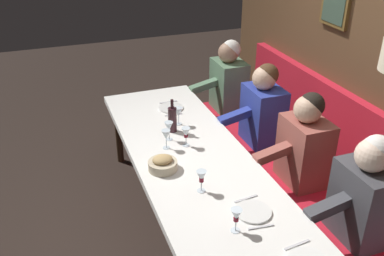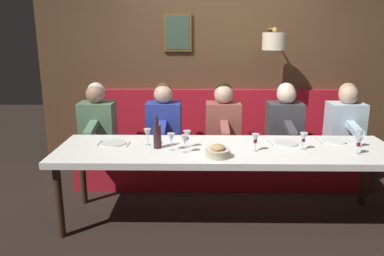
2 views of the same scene
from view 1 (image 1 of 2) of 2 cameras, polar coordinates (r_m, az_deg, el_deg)
The scene contains 18 objects.
ground_plane at distance 3.72m, azimuth 1.01°, elevation -14.98°, with size 12.00×12.00×0.00m, color black.
dining_table at distance 3.29m, azimuth 1.11°, elevation -6.25°, with size 0.90×3.19×0.74m.
banquette_bench at distance 3.91m, azimuth 13.46°, elevation -9.11°, with size 0.52×3.39×0.45m, color red.
back_wall_panel at distance 3.72m, azimuth 22.97°, elevation 7.32°, with size 0.59×4.59×2.90m.
diner_near at distance 3.11m, azimuth 21.91°, elevation -7.96°, with size 0.60×0.40×0.79m.
diner_middle at distance 3.57m, azimuth 14.65°, elevation -1.82°, with size 0.60×0.40×0.79m.
diner_far at distance 4.08m, azimuth 9.36°, elevation 2.70°, with size 0.60×0.40×0.79m.
diner_farthest at distance 4.72m, azimuth 4.83°, elevation 6.54°, with size 0.60×0.40×0.79m.
place_setting_1 at distance 4.19m, azimuth -2.82°, elevation 2.68°, with size 0.24×0.31×0.01m.
place_setting_2 at distance 2.87m, azimuth 8.09°, elevation -10.91°, with size 0.24×0.32×0.01m.
wine_glass_1 at distance 3.84m, azimuth -1.79°, elevation 2.06°, with size 0.07×0.07×0.16m.
wine_glass_2 at distance 3.59m, azimuth -3.08°, elevation 0.10°, with size 0.07×0.07×0.16m.
wine_glass_3 at distance 3.47m, azimuth -3.45°, elevation -0.99°, with size 0.07×0.07×0.16m.
wine_glass_4 at distance 2.65m, azimuth 5.87°, elevation -11.49°, with size 0.07×0.07×0.16m.
wine_glass_5 at distance 2.97m, azimuth 1.26°, elevation -6.51°, with size 0.07×0.07×0.16m.
wine_glass_7 at distance 3.50m, azimuth -0.81°, elevation -0.69°, with size 0.07×0.07×0.16m.
wine_bottle at distance 3.73m, azimuth -2.61°, elevation 1.18°, with size 0.08×0.08×0.30m.
bread_bowl at distance 3.24m, azimuth -3.90°, elevation -4.75°, with size 0.22×0.22×0.12m.
Camera 1 is at (-0.99, -2.53, 2.54)m, focal length 40.34 mm.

